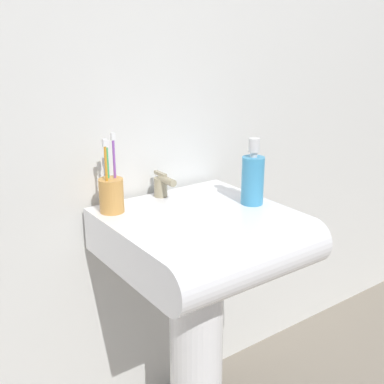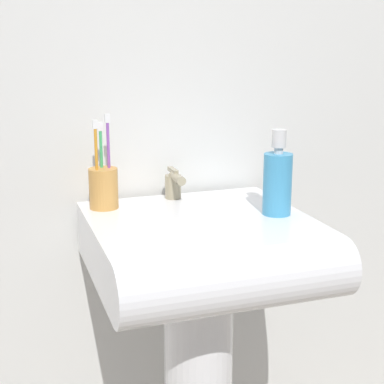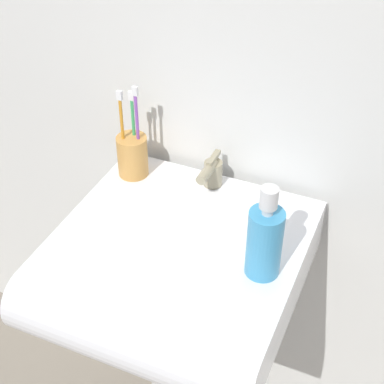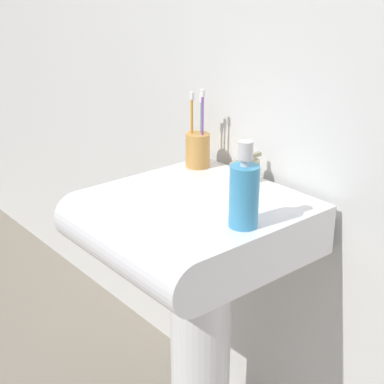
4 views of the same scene
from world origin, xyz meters
name	(u,v)px [view 2 (image 2 of 4)]	position (x,y,z in m)	size (l,w,h in m)	color
wall_back	(164,23)	(0.00, 0.26, 1.20)	(5.00, 0.05, 2.40)	silver
sink_basin	(206,251)	(0.00, -0.05, 0.71)	(0.48, 0.50, 0.12)	white
faucet	(174,184)	(-0.01, 0.17, 0.81)	(0.04, 0.10, 0.08)	tan
toothbrush_cup	(103,186)	(-0.19, 0.15, 0.83)	(0.07, 0.07, 0.22)	#D19347
soap_bottle	(277,181)	(0.18, -0.03, 0.85)	(0.06, 0.06, 0.19)	#3F99CC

